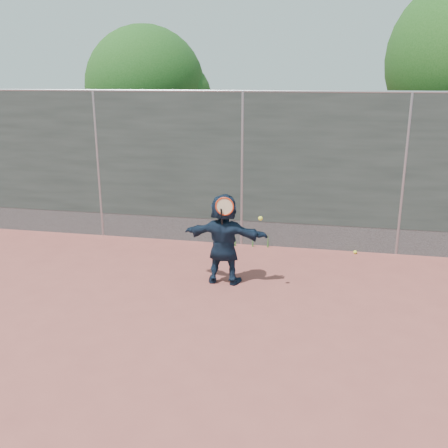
# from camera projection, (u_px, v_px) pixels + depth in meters

# --- Properties ---
(ground) EXTENTS (80.00, 80.00, 0.00)m
(ground) POSITION_uv_depth(u_px,v_px,m) (199.00, 324.00, 6.82)
(ground) COLOR #9E4C42
(ground) RESTS_ON ground
(player) EXTENTS (1.40, 0.50, 1.49)m
(player) POSITION_uv_depth(u_px,v_px,m) (224.00, 239.00, 8.03)
(player) COLOR #132236
(player) RESTS_ON ground
(ball_ground) EXTENTS (0.07, 0.07, 0.07)m
(ball_ground) POSITION_uv_depth(u_px,v_px,m) (355.00, 252.00, 9.54)
(ball_ground) COLOR #F0F235
(ball_ground) RESTS_ON ground
(fence) EXTENTS (20.00, 0.06, 3.03)m
(fence) POSITION_uv_depth(u_px,v_px,m) (242.00, 167.00, 9.67)
(fence) COLOR #38423D
(fence) RESTS_ON ground
(swing_action) EXTENTS (0.75, 0.18, 0.51)m
(swing_action) POSITION_uv_depth(u_px,v_px,m) (228.00, 209.00, 7.66)
(swing_action) COLOR red
(swing_action) RESTS_ON ground
(tree_left) EXTENTS (3.15, 3.00, 4.53)m
(tree_left) POSITION_uv_depth(u_px,v_px,m) (152.00, 90.00, 12.69)
(tree_left) COLOR #382314
(tree_left) RESTS_ON ground
(weed_clump) EXTENTS (0.68, 0.07, 0.30)m
(weed_clump) POSITION_uv_depth(u_px,v_px,m) (255.00, 240.00, 9.91)
(weed_clump) COLOR #387226
(weed_clump) RESTS_ON ground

